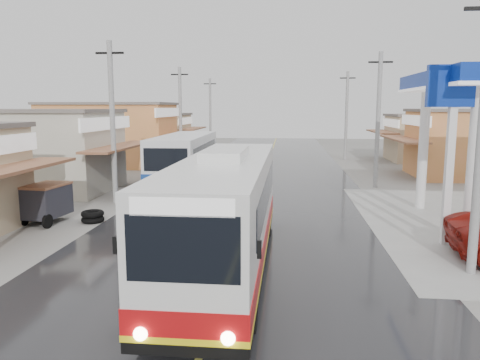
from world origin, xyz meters
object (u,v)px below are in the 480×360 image
Objects in this scene: second_bus at (185,160)px; tricycle_near at (46,201)px; coach_bus at (226,211)px; tyre_stack at (93,216)px; cyclist at (162,215)px.

tricycle_near is at bearing -114.51° from second_bus.
tyre_stack is (-6.33, 5.03, -1.48)m from coach_bus.
second_bus is 4.18× the size of tricycle_near.
second_bus reaches higher than tyre_stack.
tricycle_near reaches higher than tyre_stack.
tricycle_near is at bearing 150.08° from coach_bus.
tricycle_near is (-8.19, 4.77, -0.79)m from coach_bus.
tricycle_near is (-3.92, -8.98, -0.76)m from second_bus.
cyclist is at bearing 127.58° from coach_bus.
coach_bus reaches higher than tricycle_near.
second_bus is 9.85m from cyclist.
coach_bus is at bearing -37.78° from cyclist.
coach_bus reaches higher than tyre_stack.
coach_bus is at bearing -73.70° from second_bus.
coach_bus is 12.03× the size of tyre_stack.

